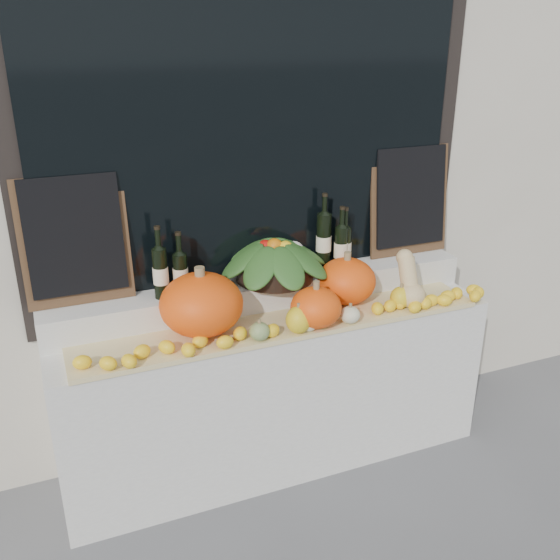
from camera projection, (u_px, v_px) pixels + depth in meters
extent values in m
cube|color=beige|center=(223.00, 32.00, 3.33)|extent=(7.00, 0.90, 4.50)
cube|color=black|center=(253.00, 109.00, 3.08)|extent=(2.40, 0.04, 2.10)
cube|color=black|center=(255.00, 110.00, 3.05)|extent=(2.20, 0.02, 2.00)
cube|color=silver|center=(275.00, 390.00, 3.41)|extent=(2.30, 0.55, 0.88)
cube|color=silver|center=(264.00, 293.00, 3.33)|extent=(2.30, 0.25, 0.16)
cube|color=tan|center=(284.00, 325.00, 3.13)|extent=(2.10, 0.32, 0.02)
ellipsoid|color=#FF540D|center=(201.00, 304.00, 2.97)|extent=(0.42, 0.42, 0.30)
ellipsoid|color=#FF540D|center=(347.00, 281.00, 3.31)|extent=(0.34, 0.34, 0.25)
ellipsoid|color=#FF540D|center=(316.00, 307.00, 3.05)|extent=(0.28, 0.28, 0.20)
ellipsoid|color=#D8B77F|center=(411.00, 295.00, 3.28)|extent=(0.15, 0.15, 0.13)
cylinder|color=#D8B77F|center=(408.00, 272.00, 3.28)|extent=(0.09, 0.14, 0.18)
sphere|color=#D8B77F|center=(405.00, 257.00, 3.28)|extent=(0.09, 0.09, 0.09)
ellipsoid|color=#2B5B1B|center=(320.00, 318.00, 3.06)|extent=(0.11, 0.11, 0.10)
cylinder|color=olive|center=(320.00, 307.00, 3.04)|extent=(0.02, 0.02, 0.02)
ellipsoid|color=#2B5B1B|center=(260.00, 331.00, 2.94)|extent=(0.10, 0.10, 0.09)
cylinder|color=olive|center=(259.00, 321.00, 2.92)|extent=(0.02, 0.02, 0.02)
ellipsoid|color=beige|center=(309.00, 324.00, 3.03)|extent=(0.08, 0.08, 0.07)
cylinder|color=olive|center=(309.00, 316.00, 3.02)|extent=(0.02, 0.02, 0.02)
ellipsoid|color=gold|center=(298.00, 320.00, 3.00)|extent=(0.12, 0.12, 0.14)
cylinder|color=olive|center=(299.00, 305.00, 2.97)|extent=(0.02, 0.02, 0.02)
ellipsoid|color=beige|center=(350.00, 315.00, 3.11)|extent=(0.10, 0.10, 0.09)
cylinder|color=olive|center=(351.00, 305.00, 3.09)|extent=(0.02, 0.02, 0.02)
ellipsoid|color=gold|center=(401.00, 297.00, 3.27)|extent=(0.11, 0.11, 0.12)
cylinder|color=olive|center=(402.00, 285.00, 3.24)|extent=(0.02, 0.02, 0.02)
cylinder|color=black|center=(275.00, 269.00, 3.29)|extent=(0.41, 0.41, 0.10)
cylinder|color=black|center=(161.00, 273.00, 3.03)|extent=(0.07, 0.07, 0.26)
cylinder|color=black|center=(158.00, 239.00, 2.97)|extent=(0.03, 0.03, 0.10)
cylinder|color=beige|center=(161.00, 275.00, 3.04)|extent=(0.08, 0.08, 0.08)
cylinder|color=black|center=(157.00, 228.00, 2.94)|extent=(0.03, 0.03, 0.02)
cylinder|color=black|center=(181.00, 274.00, 3.09)|extent=(0.07, 0.07, 0.21)
cylinder|color=black|center=(179.00, 244.00, 3.03)|extent=(0.03, 0.03, 0.10)
cylinder|color=beige|center=(181.00, 276.00, 3.09)|extent=(0.08, 0.08, 0.08)
cylinder|color=black|center=(178.00, 234.00, 3.01)|extent=(0.03, 0.03, 0.02)
cylinder|color=black|center=(324.00, 242.00, 3.39)|extent=(0.08, 0.08, 0.31)
cylinder|color=black|center=(325.00, 205.00, 3.31)|extent=(0.03, 0.03, 0.10)
cylinder|color=beige|center=(324.00, 243.00, 3.39)|extent=(0.08, 0.08, 0.08)
cylinder|color=black|center=(325.00, 195.00, 3.29)|extent=(0.03, 0.03, 0.02)
cylinder|color=black|center=(344.00, 248.00, 3.42)|extent=(0.07, 0.07, 0.23)
cylinder|color=black|center=(346.00, 219.00, 3.36)|extent=(0.03, 0.03, 0.10)
cylinder|color=beige|center=(344.00, 249.00, 3.42)|extent=(0.08, 0.08, 0.08)
cylinder|color=black|center=(346.00, 209.00, 3.33)|extent=(0.03, 0.03, 0.02)
cylinder|color=black|center=(341.00, 248.00, 3.39)|extent=(0.07, 0.07, 0.24)
cylinder|color=black|center=(342.00, 218.00, 3.32)|extent=(0.03, 0.03, 0.10)
cylinder|color=beige|center=(341.00, 250.00, 3.39)|extent=(0.08, 0.08, 0.08)
cylinder|color=black|center=(342.00, 208.00, 3.30)|extent=(0.03, 0.03, 0.02)
cube|color=#4C331E|center=(75.00, 241.00, 2.92)|extent=(0.50, 0.08, 0.62)
cube|color=black|center=(74.00, 236.00, 2.90)|extent=(0.44, 0.08, 0.56)
cube|color=#4C331E|center=(409.00, 201.00, 3.57)|extent=(0.50, 0.08, 0.62)
cube|color=black|center=(411.00, 197.00, 3.54)|extent=(0.44, 0.08, 0.56)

